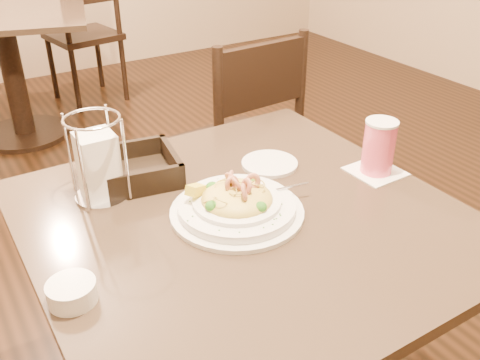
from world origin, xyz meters
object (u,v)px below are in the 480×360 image
main_table (244,297)px  dining_chair_near (240,142)px  side_plate (270,164)px  background_table (9,54)px  pasta_bowl (237,204)px  napkin_caddy (98,164)px  butter_ramekin (72,292)px  drink_glass (379,147)px  bread_basket (130,172)px  dining_chair_far (85,30)px

main_table → dining_chair_near: 0.89m
side_plate → background_table: bearing=96.1°
dining_chair_near → pasta_bowl: size_ratio=2.85×
napkin_caddy → butter_ramekin: (-0.16, -0.31, -0.07)m
dining_chair_near → main_table: bearing=55.3°
main_table → butter_ramekin: butter_ramekin is taller
drink_glass → side_plate: 0.27m
side_plate → main_table: bearing=-137.6°
dining_chair_near → pasta_bowl: bearing=54.1°
bread_basket → main_table: bearing=-61.6°
background_table → drink_glass: drink_glass is taller
background_table → napkin_caddy: size_ratio=5.56×
dining_chair_near → dining_chair_far: (0.04, 2.00, 0.00)m
main_table → drink_glass: bearing=-1.1°
pasta_bowl → side_plate: size_ratio=2.26×
side_plate → butter_ramekin: (-0.58, -0.23, 0.01)m
main_table → bread_basket: bread_basket is taller
side_plate → butter_ramekin: 0.62m
main_table → drink_glass: drink_glass is taller
napkin_caddy → butter_ramekin: 0.36m
napkin_caddy → bread_basket: bearing=25.0°
dining_chair_near → dining_chair_far: size_ratio=1.00×
pasta_bowl → side_plate: 0.24m
pasta_bowl → napkin_caddy: bearing=134.5°
side_plate → pasta_bowl: bearing=-142.1°
drink_glass → napkin_caddy: 0.67m
side_plate → butter_ramekin: butter_ramekin is taller
drink_glass → butter_ramekin: 0.79m
bread_basket → butter_ramekin: size_ratio=2.95×
napkin_caddy → dining_chair_near: bearing=36.5°
bread_basket → napkin_caddy: size_ratio=1.27×
main_table → butter_ramekin: (-0.40, -0.07, 0.26)m
drink_glass → napkin_caddy: (-0.62, 0.25, 0.02)m
dining_chair_far → bread_basket: (-0.65, -2.48, 0.27)m
butter_ramekin → drink_glass: bearing=4.4°
butter_ramekin → main_table: bearing=9.6°
pasta_bowl → bread_basket: bearing=117.7°
background_table → napkin_caddy: 2.20m
background_table → side_plate: 2.27m
pasta_bowl → napkin_caddy: size_ratio=1.62×
background_table → butter_ramekin: 2.52m
main_table → dining_chair_far: dining_chair_far is taller
main_table → napkin_caddy: 0.47m
drink_glass → main_table: bearing=178.9°
drink_glass → napkin_caddy: napkin_caddy is taller
background_table → dining_chair_far: bearing=32.1°
dining_chair_near → napkin_caddy: size_ratio=4.63×
background_table → side_plate: side_plate is taller
background_table → dining_chair_near: size_ratio=1.20×
dining_chair_near → side_plate: size_ratio=6.44×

